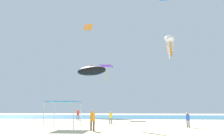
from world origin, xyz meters
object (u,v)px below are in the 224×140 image
object	(u,v)px
person_leftmost	(93,118)
kite_parafoil_orange	(88,27)
person_rightmost	(78,114)
kite_diamond_purple	(106,67)
canopy_tent	(64,103)
person_central	(111,117)
kite_inflatable_black	(91,71)
person_near_tent	(188,118)
kite_octopus_white	(169,40)

from	to	relation	value
person_leftmost	kite_parafoil_orange	bearing A→B (deg)	-43.62
person_leftmost	person_rightmost	bearing A→B (deg)	-39.51
person_leftmost	kite_diamond_purple	distance (m)	25.30
canopy_tent	kite_parafoil_orange	xyz separation A→B (m)	(-0.12, 11.18, 12.62)
canopy_tent	person_leftmost	distance (m)	3.92
person_central	kite_diamond_purple	xyz separation A→B (m)	(-2.41, 15.66, 9.62)
person_rightmost	kite_parafoil_orange	size ratio (longest dim) A/B	0.62
person_leftmost	kite_inflatable_black	world-z (taller)	kite_inflatable_black
canopy_tent	person_near_tent	world-z (taller)	canopy_tent
person_central	kite_diamond_purple	world-z (taller)	kite_diamond_purple
kite_octopus_white	kite_inflatable_black	xyz separation A→B (m)	(-17.20, 7.59, -4.60)
person_near_tent	person_central	bearing A→B (deg)	119.77
person_rightmost	person_leftmost	bearing A→B (deg)	-57.13
canopy_tent	person_leftmost	size ratio (longest dim) A/B	1.60
person_rightmost	kite_diamond_purple	distance (m)	12.98
kite_diamond_purple	kite_parafoil_orange	bearing A→B (deg)	-2.41
person_rightmost	kite_inflatable_black	size ratio (longest dim) A/B	0.23
person_leftmost	kite_octopus_white	size ratio (longest dim) A/B	0.40
canopy_tent	person_central	bearing A→B (deg)	55.54
kite_inflatable_black	kite_parafoil_orange	bearing A→B (deg)	-62.37
person_leftmost	kite_parafoil_orange	size ratio (longest dim) A/B	0.62
person_rightmost	kite_octopus_white	distance (m)	22.78
canopy_tent	person_near_tent	xyz separation A→B (m)	(12.63, 2.29, -1.56)
kite_diamond_purple	canopy_tent	bearing A→B (deg)	3.10
kite_octopus_white	kite_diamond_purple	world-z (taller)	kite_octopus_white
person_central	kite_inflatable_black	world-z (taller)	kite_inflatable_black
kite_parafoil_orange	person_leftmost	bearing A→B (deg)	-17.12
person_near_tent	person_leftmost	size ratio (longest dim) A/B	0.86
person_near_tent	kite_parafoil_orange	xyz separation A→B (m)	(-12.76, 8.89, 14.18)
person_central	kite_parafoil_orange	xyz separation A→B (m)	(-4.30, 5.10, 14.17)
person_near_tent	kite_octopus_white	bearing A→B (deg)	47.28
person_central	kite_parafoil_orange	bearing A→B (deg)	90.46
person_leftmost	kite_inflatable_black	bearing A→B (deg)	-47.10
person_near_tent	kite_inflatable_black	xyz separation A→B (m)	(-15.16, 25.07, 9.86)
person_rightmost	kite_octopus_white	size ratio (longest dim) A/B	0.40
canopy_tent	kite_inflatable_black	xyz separation A→B (m)	(-2.52, 27.36, 8.30)
kite_inflatable_black	kite_diamond_purple	size ratio (longest dim) A/B	2.37
canopy_tent	kite_parafoil_orange	size ratio (longest dim) A/B	0.99
canopy_tent	person_rightmost	size ratio (longest dim) A/B	1.59
person_near_tent	kite_parafoil_orange	distance (m)	21.05
canopy_tent	person_near_tent	distance (m)	12.93
kite_octopus_white	kite_parafoil_orange	world-z (taller)	kite_octopus_white
kite_octopus_white	kite_parafoil_orange	bearing A→B (deg)	-122.23
canopy_tent	person_leftmost	world-z (taller)	canopy_tent
canopy_tent	kite_diamond_purple	bearing A→B (deg)	85.35
person_leftmost	kite_inflatable_black	xyz separation A→B (m)	(-5.78, 29.02, 9.71)
person_leftmost	person_central	world-z (taller)	person_leftmost
person_rightmost	kite_octopus_white	bearing A→B (deg)	33.97
person_leftmost	kite_parafoil_orange	world-z (taller)	kite_parafoil_orange
person_central	kite_octopus_white	size ratio (longest dim) A/B	0.35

